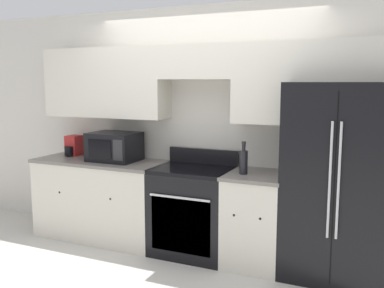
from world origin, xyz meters
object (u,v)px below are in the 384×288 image
at_px(refrigerator, 338,182).
at_px(bottle, 243,161).
at_px(oven_range, 193,210).
at_px(microwave, 114,147).

bearing_deg(refrigerator, bottle, -172.36).
bearing_deg(bottle, oven_range, 173.64).
relative_size(oven_range, bottle, 3.39).
bearing_deg(microwave, oven_range, -1.70).
relative_size(oven_range, refrigerator, 0.60).
relative_size(microwave, bottle, 1.69).
relative_size(refrigerator, bottle, 5.66).
relative_size(refrigerator, microwave, 3.35).
xyz_separation_m(oven_range, refrigerator, (1.42, 0.05, 0.43)).
distance_m(oven_range, refrigerator, 1.49).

